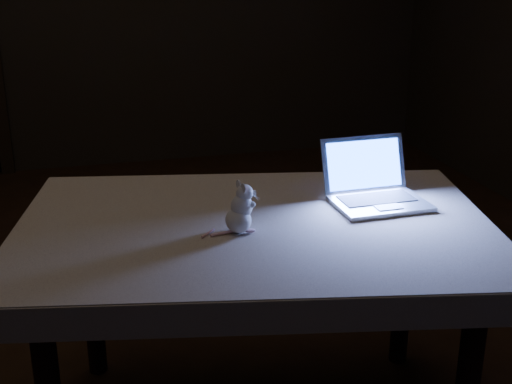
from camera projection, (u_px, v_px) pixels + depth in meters
name	position (u px, v px, depth m)	size (l,w,h in m)	color
floor	(147.00, 371.00, 2.39)	(5.00, 5.00, 0.00)	black
table	(255.00, 329.00, 2.02)	(1.24, 0.80, 0.66)	black
tablecloth	(268.00, 234.00, 1.94)	(1.32, 0.88, 0.08)	beige
laptop	(382.00, 176.00, 2.00)	(0.27, 0.24, 0.18)	#A7A8AC
plush_mouse	(238.00, 208.00, 1.82)	(0.10, 0.10, 0.14)	silver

